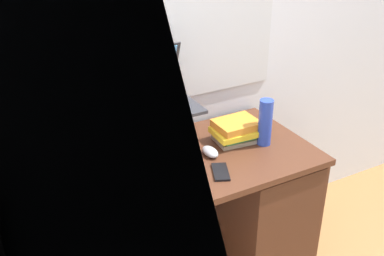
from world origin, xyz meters
TOP-DOWN VIEW (x-y plane):
  - wall_back at (0.00, 0.36)m, footprint 6.00×0.06m
  - desk at (0.31, -0.02)m, footprint 1.26×0.63m
  - book_stack_tall at (-0.08, 0.06)m, footprint 0.25×0.21m
  - book_stack_keyboard_riser at (-0.25, -0.02)m, footprint 0.25×0.20m
  - book_stack_side at (0.33, 0.05)m, footprint 0.25×0.18m
  - laptop at (-0.08, 0.13)m, footprint 0.36×0.33m
  - keyboard at (-0.25, -0.02)m, footprint 0.43×0.17m
  - computer_mouse at (0.15, -0.01)m, footprint 0.06×0.10m
  - mug at (-0.49, 0.07)m, footprint 0.12×0.08m
  - water_bottle at (0.43, -0.04)m, footprint 0.07×0.07m
  - cell_phone at (0.11, -0.16)m, footprint 0.11×0.15m

SIDE VIEW (x-z plane):
  - desk at x=0.31m, z-range 0.03..0.77m
  - cell_phone at x=0.11m, z-range 0.74..0.75m
  - computer_mouse at x=0.15m, z-range 0.74..0.77m
  - mug at x=-0.49m, z-range 0.74..0.83m
  - book_stack_side at x=0.33m, z-range 0.74..0.84m
  - book_stack_keyboard_riser at x=-0.25m, z-range 0.74..0.89m
  - water_bottle at x=0.43m, z-range 0.74..0.97m
  - book_stack_tall at x=-0.08m, z-range 0.74..0.98m
  - keyboard at x=-0.25m, z-range 0.89..0.91m
  - laptop at x=-0.08m, z-range 0.92..1.17m
  - wall_back at x=0.00m, z-range 0.00..2.60m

